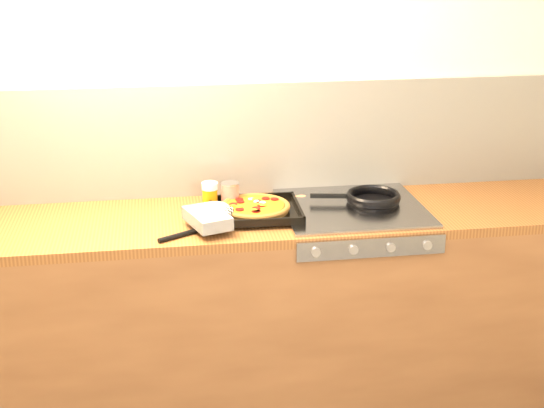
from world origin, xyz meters
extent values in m
plane|color=beige|center=(0.00, 1.40, 1.25)|extent=(3.20, 0.00, 3.20)
cube|color=silver|center=(0.00, 1.39, 1.15)|extent=(3.20, 0.02, 0.50)
cube|color=brown|center=(0.00, 1.10, 0.43)|extent=(3.20, 0.60, 0.86)
cube|color=brown|center=(0.00, 1.10, 0.88)|extent=(3.20, 0.60, 0.04)
cube|color=#929397|center=(0.45, 0.80, 0.85)|extent=(0.60, 0.03, 0.08)
cylinder|color=#A5A5AA|center=(0.23, 0.78, 0.85)|extent=(0.04, 0.02, 0.04)
cylinder|color=#A5A5AA|center=(0.38, 0.78, 0.85)|extent=(0.04, 0.02, 0.04)
cylinder|color=#A5A5AA|center=(0.53, 0.78, 0.85)|extent=(0.04, 0.02, 0.04)
cylinder|color=#A5A5AA|center=(0.67, 0.78, 0.85)|extent=(0.04, 0.02, 0.04)
cube|color=#929397|center=(0.45, 1.10, 0.91)|extent=(0.60, 0.56, 0.02)
cube|color=black|center=(0.03, 1.08, 0.92)|extent=(0.38, 0.33, 0.01)
cube|color=black|center=(0.03, 1.23, 0.94)|extent=(0.37, 0.02, 0.02)
cube|color=black|center=(0.02, 0.92, 0.94)|extent=(0.37, 0.02, 0.02)
cube|color=black|center=(0.21, 1.07, 0.94)|extent=(0.02, 0.33, 0.02)
cube|color=black|center=(-0.15, 1.08, 0.94)|extent=(0.02, 0.33, 0.02)
cylinder|color=#9C672D|center=(0.03, 1.08, 0.94)|extent=(0.29, 0.29, 0.02)
torus|color=#9C672D|center=(0.03, 1.08, 0.94)|extent=(0.30, 0.30, 0.02)
cylinder|color=orange|center=(0.03, 1.08, 0.95)|extent=(0.25, 0.25, 0.01)
cylinder|color=maroon|center=(0.05, 1.06, 0.95)|extent=(0.03, 0.03, 0.00)
cylinder|color=maroon|center=(-0.03, 1.15, 0.95)|extent=(0.03, 0.03, 0.00)
cylinder|color=maroon|center=(0.02, 1.00, 0.95)|extent=(0.03, 0.03, 0.00)
cylinder|color=maroon|center=(-0.06, 1.09, 0.95)|extent=(0.03, 0.03, 0.00)
cylinder|color=maroon|center=(0.08, 1.14, 0.95)|extent=(0.03, 0.03, 0.00)
cylinder|color=maroon|center=(0.04, 1.12, 0.95)|extent=(0.03, 0.03, 0.00)
cylinder|color=maroon|center=(-0.04, 1.03, 0.95)|extent=(0.03, 0.03, 0.00)
cylinder|color=maroon|center=(0.12, 1.13, 0.95)|extent=(0.03, 0.03, 0.00)
cylinder|color=maroon|center=(0.02, 1.00, 0.95)|extent=(0.03, 0.03, 0.00)
cylinder|color=maroon|center=(0.03, 1.03, 0.95)|extent=(0.03, 0.03, 0.00)
cylinder|color=maroon|center=(-0.03, 1.12, 0.95)|extent=(0.03, 0.03, 0.00)
ellipsoid|color=orange|center=(-0.04, 1.07, 0.95)|extent=(0.03, 0.02, 0.01)
ellipsoid|color=orange|center=(-0.06, 1.07, 0.95)|extent=(0.03, 0.02, 0.01)
ellipsoid|color=orange|center=(0.02, 1.12, 0.95)|extent=(0.03, 0.02, 0.01)
ellipsoid|color=orange|center=(0.02, 1.16, 0.95)|extent=(0.03, 0.02, 0.01)
ellipsoid|color=orange|center=(0.02, 1.01, 0.95)|extent=(0.03, 0.02, 0.01)
ellipsoid|color=orange|center=(0.06, 1.06, 0.95)|extent=(0.03, 0.02, 0.01)
ellipsoid|color=orange|center=(0.05, 1.08, 0.95)|extent=(0.03, 0.02, 0.01)
ellipsoid|color=orange|center=(-0.04, 1.06, 0.95)|extent=(0.03, 0.02, 0.01)
ellipsoid|color=orange|center=(0.04, 1.14, 0.95)|extent=(0.03, 0.02, 0.01)
ellipsoid|color=silver|center=(0.02, 1.15, 0.95)|extent=(0.03, 0.03, 0.01)
ellipsoid|color=silver|center=(0.04, 1.11, 0.95)|extent=(0.03, 0.03, 0.01)
ellipsoid|color=silver|center=(0.06, 1.10, 0.95)|extent=(0.03, 0.03, 0.01)
cube|color=black|center=(-0.18, 0.95, 0.95)|extent=(0.19, 0.25, 0.05)
ellipsoid|color=black|center=(-0.14, 1.05, 0.95)|extent=(0.13, 0.13, 0.05)
cylinder|color=black|center=(-0.11, 0.97, 0.95)|extent=(0.08, 0.10, 0.05)
cylinder|color=black|center=(0.55, 1.13, 0.92)|extent=(0.25, 0.25, 0.01)
torus|color=black|center=(0.55, 1.13, 0.94)|extent=(0.27, 0.27, 0.02)
cube|color=black|center=(0.36, 1.16, 0.95)|extent=(0.17, 0.05, 0.02)
cylinder|color=#A1120C|center=(-0.06, 1.20, 0.96)|extent=(0.09, 0.09, 0.10)
cylinder|color=#B2B2B7|center=(-0.06, 1.20, 1.01)|extent=(0.10, 0.10, 0.01)
cylinder|color=#B2B2B7|center=(-0.06, 1.20, 0.90)|extent=(0.10, 0.10, 0.01)
cylinder|color=orange|center=(-0.15, 1.21, 0.94)|extent=(0.08, 0.08, 0.09)
cylinder|color=silver|center=(-0.15, 1.21, 1.00)|extent=(0.08, 0.08, 0.03)
cylinder|color=#B1724B|center=(0.12, 1.25, 0.91)|extent=(0.26, 0.05, 0.02)
ellipsoid|color=#B1724B|center=(0.26, 1.26, 0.91)|extent=(0.06, 0.04, 0.02)
cube|color=black|center=(-0.17, 0.96, 0.90)|extent=(0.13, 0.12, 0.01)
cylinder|color=black|center=(-0.29, 0.89, 0.91)|extent=(0.17, 0.11, 0.02)
camera|label=1|loc=(-0.36, -1.85, 2.00)|focal=50.00mm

